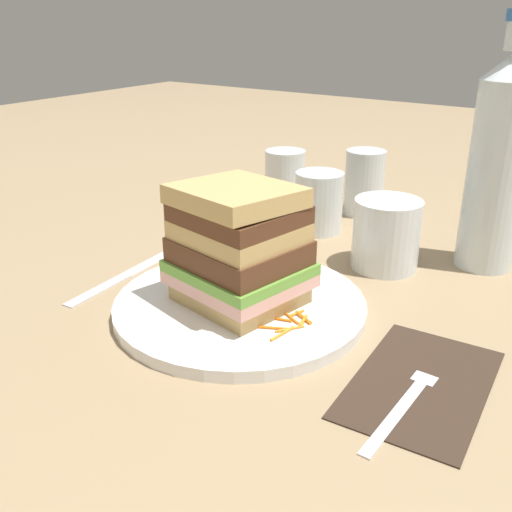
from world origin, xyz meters
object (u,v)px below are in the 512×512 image
at_px(sandwich, 239,247).
at_px(empty_tumbler_0, 285,174).
at_px(napkin_dark, 421,383).
at_px(juice_glass, 386,238).
at_px(empty_tumbler_2, 319,202).
at_px(main_plate, 240,305).
at_px(knife, 126,274).
at_px(fork, 411,393).
at_px(water_bottle, 498,162).
at_px(empty_tumbler_1, 364,183).

bearing_deg(sandwich, empty_tumbler_0, 115.37).
distance_m(sandwich, napkin_dark, 0.22).
bearing_deg(empty_tumbler_0, juice_glass, -35.31).
bearing_deg(juice_glass, sandwich, -112.17).
relative_size(empty_tumbler_0, empty_tumbler_2, 0.91).
bearing_deg(main_plate, knife, -178.09).
bearing_deg(knife, sandwich, 1.78).
distance_m(main_plate, empty_tumbler_0, 0.42).
bearing_deg(empty_tumbler_0, empty_tumbler_2, -42.18).
bearing_deg(napkin_dark, fork, -91.36).
bearing_deg(sandwich, water_bottle, 56.46).
distance_m(knife, empty_tumbler_0, 0.39).
relative_size(fork, knife, 0.83).
height_order(sandwich, water_bottle, water_bottle).
xyz_separation_m(fork, juice_glass, (-0.13, 0.24, 0.03)).
relative_size(knife, empty_tumbler_2, 2.34).
relative_size(knife, empty_tumbler_1, 2.02).
bearing_deg(empty_tumbler_2, sandwich, -79.08).
bearing_deg(empty_tumbler_0, knife, -87.84).
xyz_separation_m(main_plate, knife, (-0.17, -0.01, -0.00)).
xyz_separation_m(main_plate, empty_tumbler_1, (-0.03, 0.37, 0.04)).
distance_m(water_bottle, empty_tumbler_1, 0.25).
bearing_deg(sandwich, empty_tumbler_2, 100.92).
xyz_separation_m(fork, empty_tumbler_1, (-0.24, 0.41, 0.05)).
xyz_separation_m(knife, empty_tumbler_2, (0.11, 0.27, 0.04)).
relative_size(napkin_dark, empty_tumbler_0, 2.20).
height_order(napkin_dark, knife, same).
bearing_deg(fork, water_bottle, 94.78).
bearing_deg(fork, empty_tumbler_1, 119.87).
relative_size(knife, water_bottle, 0.68).
bearing_deg(empty_tumbler_0, water_bottle, -16.83).
distance_m(napkin_dark, juice_glass, 0.25).
xyz_separation_m(main_plate, empty_tumbler_2, (-0.05, 0.26, 0.04)).
distance_m(main_plate, knife, 0.17).
xyz_separation_m(main_plate, napkin_dark, (0.21, -0.02, -0.00)).
height_order(sandwich, empty_tumbler_0, sandwich).
bearing_deg(empty_tumbler_0, fork, -47.50).
distance_m(napkin_dark, knife, 0.37).
xyz_separation_m(main_plate, empty_tumbler_0, (-0.18, 0.38, 0.03)).
relative_size(main_plate, knife, 1.32).
distance_m(water_bottle, empty_tumbler_0, 0.39).
height_order(fork, water_bottle, water_bottle).
bearing_deg(napkin_dark, water_bottle, 95.25).
bearing_deg(water_bottle, knife, -141.34).
distance_m(main_plate, juice_glass, 0.21).
height_order(knife, juice_glass, juice_glass).
xyz_separation_m(water_bottle, empty_tumbler_0, (-0.36, 0.11, -0.09)).
relative_size(juice_glass, water_bottle, 0.29).
height_order(sandwich, empty_tumbler_1, sandwich).
bearing_deg(sandwich, empty_tumbler_1, 94.70).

